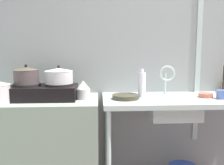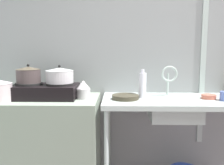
{
  "view_description": "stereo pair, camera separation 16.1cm",
  "coord_description": "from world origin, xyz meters",
  "px_view_note": "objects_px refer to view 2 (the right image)",
  "views": [
    {
      "loc": [
        -0.93,
        -0.73,
        1.31
      ],
      "look_at": [
        -0.81,
        1.32,
        1.03
      ],
      "focal_mm": 38.95,
      "sensor_mm": 36.0,
      "label": 1
    },
    {
      "loc": [
        -0.77,
        -0.73,
        1.31
      ],
      "look_at": [
        -0.81,
        1.32,
        1.03
      ],
      "focal_mm": 38.95,
      "sensor_mm": 36.0,
      "label": 2
    }
  ],
  "objects_px": {
    "faucet": "(169,76)",
    "stove": "(45,91)",
    "sink_basin": "(174,109)",
    "pot_on_right_burner": "(60,75)",
    "percolator": "(83,90)",
    "frying_pan": "(125,97)",
    "small_bowl_on_drainboard": "(209,97)",
    "bottle_by_sink": "(142,85)",
    "pot_on_left_burner": "(28,75)"
  },
  "relations": [
    {
      "from": "frying_pan",
      "to": "bottle_by_sink",
      "type": "bearing_deg",
      "value": 21.6
    },
    {
      "from": "stove",
      "to": "pot_on_left_burner",
      "type": "height_order",
      "value": "pot_on_left_burner"
    },
    {
      "from": "stove",
      "to": "bottle_by_sink",
      "type": "bearing_deg",
      "value": 1.98
    },
    {
      "from": "pot_on_right_burner",
      "to": "stove",
      "type": "bearing_deg",
      "value": 180.0
    },
    {
      "from": "percolator",
      "to": "sink_basin",
      "type": "bearing_deg",
      "value": -0.0
    },
    {
      "from": "stove",
      "to": "frying_pan",
      "type": "xyz_separation_m",
      "value": [
        0.69,
        -0.03,
        -0.05
      ]
    },
    {
      "from": "frying_pan",
      "to": "small_bowl_on_drainboard",
      "type": "relative_size",
      "value": 1.85
    },
    {
      "from": "stove",
      "to": "pot_on_left_burner",
      "type": "distance_m",
      "value": 0.19
    },
    {
      "from": "pot_on_right_burner",
      "to": "small_bowl_on_drainboard",
      "type": "xyz_separation_m",
      "value": [
        1.27,
        0.0,
        -0.18
      ]
    },
    {
      "from": "pot_on_right_burner",
      "to": "bottle_by_sink",
      "type": "distance_m",
      "value": 0.71
    },
    {
      "from": "stove",
      "to": "percolator",
      "type": "xyz_separation_m",
      "value": [
        0.34,
        -0.01,
        0.01
      ]
    },
    {
      "from": "pot_on_left_burner",
      "to": "percolator",
      "type": "distance_m",
      "value": 0.49
    },
    {
      "from": "stove",
      "to": "sink_basin",
      "type": "distance_m",
      "value": 1.12
    },
    {
      "from": "pot_on_left_burner",
      "to": "pot_on_right_burner",
      "type": "height_order",
      "value": "pot_on_left_burner"
    },
    {
      "from": "pot_on_right_burner",
      "to": "faucet",
      "type": "xyz_separation_m",
      "value": [
        0.96,
        0.13,
        -0.02
      ]
    },
    {
      "from": "small_bowl_on_drainboard",
      "to": "pot_on_left_burner",
      "type": "bearing_deg",
      "value": -179.93
    },
    {
      "from": "sink_basin",
      "to": "frying_pan",
      "type": "distance_m",
      "value": 0.43
    },
    {
      "from": "faucet",
      "to": "stove",
      "type": "bearing_deg",
      "value": -173.32
    },
    {
      "from": "pot_on_left_burner",
      "to": "bottle_by_sink",
      "type": "height_order",
      "value": "pot_on_left_burner"
    },
    {
      "from": "small_bowl_on_drainboard",
      "to": "frying_pan",
      "type": "bearing_deg",
      "value": -177.47
    },
    {
      "from": "percolator",
      "to": "frying_pan",
      "type": "distance_m",
      "value": 0.36
    },
    {
      "from": "frying_pan",
      "to": "pot_on_right_burner",
      "type": "bearing_deg",
      "value": 176.99
    },
    {
      "from": "pot_on_right_burner",
      "to": "frying_pan",
      "type": "bearing_deg",
      "value": -3.01
    },
    {
      "from": "sink_basin",
      "to": "bottle_by_sink",
      "type": "bearing_deg",
      "value": 171.49
    },
    {
      "from": "percolator",
      "to": "small_bowl_on_drainboard",
      "type": "distance_m",
      "value": 1.07
    },
    {
      "from": "stove",
      "to": "small_bowl_on_drainboard",
      "type": "relative_size",
      "value": 4.54
    },
    {
      "from": "stove",
      "to": "pot_on_right_burner",
      "type": "bearing_deg",
      "value": -0.0
    },
    {
      "from": "pot_on_left_burner",
      "to": "bottle_by_sink",
      "type": "distance_m",
      "value": 0.98
    },
    {
      "from": "stove",
      "to": "pot_on_left_burner",
      "type": "relative_size",
      "value": 2.7
    },
    {
      "from": "faucet",
      "to": "small_bowl_on_drainboard",
      "type": "relative_size",
      "value": 2.22
    },
    {
      "from": "stove",
      "to": "pot_on_left_burner",
      "type": "xyz_separation_m",
      "value": [
        -0.13,
        0.0,
        0.14
      ]
    },
    {
      "from": "sink_basin",
      "to": "bottle_by_sink",
      "type": "height_order",
      "value": "bottle_by_sink"
    },
    {
      "from": "small_bowl_on_drainboard",
      "to": "pot_on_right_burner",
      "type": "bearing_deg",
      "value": -179.91
    },
    {
      "from": "pot_on_left_burner",
      "to": "sink_basin",
      "type": "xyz_separation_m",
      "value": [
        1.25,
        -0.01,
        -0.29
      ]
    },
    {
      "from": "percolator",
      "to": "small_bowl_on_drainboard",
      "type": "xyz_separation_m",
      "value": [
        1.07,
        0.01,
        -0.06
      ]
    },
    {
      "from": "pot_on_right_burner",
      "to": "percolator",
      "type": "relative_size",
      "value": 1.5
    },
    {
      "from": "faucet",
      "to": "pot_on_left_burner",
      "type": "bearing_deg",
      "value": -174.04
    },
    {
      "from": "bottle_by_sink",
      "to": "pot_on_right_burner",
      "type": "bearing_deg",
      "value": -177.65
    },
    {
      "from": "stove",
      "to": "frying_pan",
      "type": "bearing_deg",
      "value": -2.43
    },
    {
      "from": "percolator",
      "to": "faucet",
      "type": "distance_m",
      "value": 0.77
    },
    {
      "from": "small_bowl_on_drainboard",
      "to": "faucet",
      "type": "bearing_deg",
      "value": 158.2
    },
    {
      "from": "stove",
      "to": "faucet",
      "type": "bearing_deg",
      "value": 6.68
    },
    {
      "from": "pot_on_left_burner",
      "to": "faucet",
      "type": "height_order",
      "value": "pot_on_left_burner"
    },
    {
      "from": "sink_basin",
      "to": "faucet",
      "type": "relative_size",
      "value": 1.55
    },
    {
      "from": "stove",
      "to": "small_bowl_on_drainboard",
      "type": "xyz_separation_m",
      "value": [
        1.4,
        0.0,
        -0.04
      ]
    },
    {
      "from": "pot_on_right_burner",
      "to": "small_bowl_on_drainboard",
      "type": "distance_m",
      "value": 1.28
    },
    {
      "from": "pot_on_left_burner",
      "to": "sink_basin",
      "type": "relative_size",
      "value": 0.49
    },
    {
      "from": "sink_basin",
      "to": "pot_on_left_burner",
      "type": "bearing_deg",
      "value": 179.47
    },
    {
      "from": "pot_on_right_burner",
      "to": "faucet",
      "type": "distance_m",
      "value": 0.96
    },
    {
      "from": "percolator",
      "to": "small_bowl_on_drainboard",
      "type": "height_order",
      "value": "percolator"
    }
  ]
}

